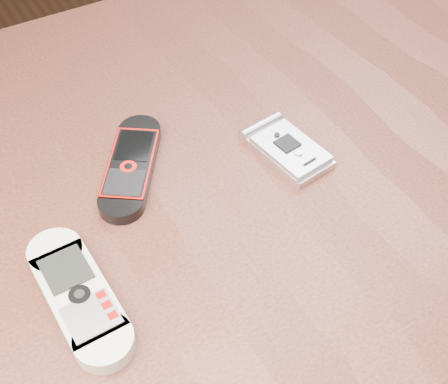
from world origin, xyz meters
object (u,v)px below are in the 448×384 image
(nokia_white, at_px, (79,295))
(nokia_black_red, at_px, (131,166))
(table, at_px, (220,265))
(motorola_razr, at_px, (289,149))

(nokia_white, bearing_deg, nokia_black_red, 47.83)
(table, xyz_separation_m, nokia_black_red, (-0.06, 0.08, 0.11))
(nokia_white, distance_m, nokia_black_red, 0.16)
(table, bearing_deg, nokia_white, -165.82)
(table, bearing_deg, nokia_black_red, 125.46)
(table, distance_m, nokia_white, 0.20)
(nokia_white, relative_size, nokia_black_red, 1.04)
(nokia_white, distance_m, motorola_razr, 0.26)
(nokia_black_red, bearing_deg, nokia_white, -95.46)
(nokia_black_red, bearing_deg, table, -19.88)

